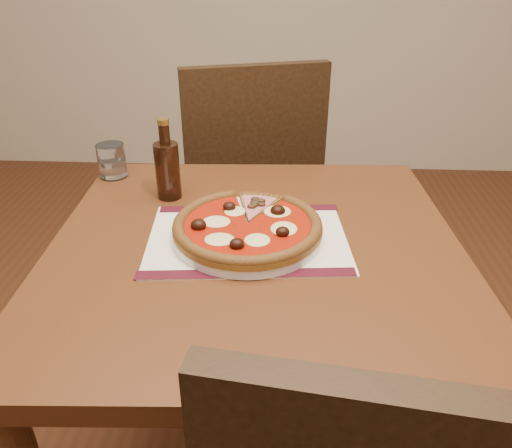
{
  "coord_description": "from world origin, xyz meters",
  "views": [
    {
      "loc": [
        0.07,
        -0.04,
        1.25
      ],
      "look_at": [
        0.03,
        0.81,
        0.78
      ],
      "focal_mm": 35.0,
      "sensor_mm": 36.0,
      "label": 1
    }
  ],
  "objects": [
    {
      "name": "pizza",
      "position": [
        0.01,
        0.8,
        0.78
      ],
      "size": [
        0.29,
        0.29,
        0.04
      ],
      "color": "#A57228",
      "rests_on": "plate"
    },
    {
      "name": "plate",
      "position": [
        0.01,
        0.8,
        0.76
      ],
      "size": [
        0.29,
        0.29,
        0.02
      ],
      "primitive_type": "cylinder",
      "color": "white",
      "rests_on": "placemat"
    },
    {
      "name": "chair_far",
      "position": [
        -0.04,
        1.55,
        0.55
      ],
      "size": [
        0.56,
        0.56,
        0.96
      ],
      "rotation": [
        0.0,
        0.0,
        3.44
      ],
      "color": "black",
      "rests_on": "ground"
    },
    {
      "name": "bottle",
      "position": [
        -0.18,
        0.98,
        0.82
      ],
      "size": [
        0.06,
        0.06,
        0.18
      ],
      "color": "#33190C",
      "rests_on": "table"
    },
    {
      "name": "ham_slice",
      "position": [
        0.03,
        0.88,
        0.78
      ],
      "size": [
        0.1,
        0.13,
        0.02
      ],
      "rotation": [
        0.0,
        0.0,
        1.42
      ],
      "color": "#A57228",
      "rests_on": "plate"
    },
    {
      "name": "table",
      "position": [
        0.03,
        0.79,
        0.65
      ],
      "size": [
        0.83,
        0.83,
        0.75
      ],
      "rotation": [
        0.0,
        0.0,
        0.04
      ],
      "color": "#592815",
      "rests_on": "ground"
    },
    {
      "name": "water_glass",
      "position": [
        -0.35,
        1.09,
        0.79
      ],
      "size": [
        0.07,
        0.07,
        0.08
      ],
      "primitive_type": "cylinder",
      "rotation": [
        0.0,
        0.0,
        0.07
      ],
      "color": "white",
      "rests_on": "table"
    },
    {
      "name": "placemat",
      "position": [
        0.01,
        0.8,
        0.75
      ],
      "size": [
        0.41,
        0.31,
        0.0
      ],
      "primitive_type": "cube",
      "rotation": [
        0.0,
        0.0,
        0.08
      ],
      "color": "white",
      "rests_on": "table"
    }
  ]
}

